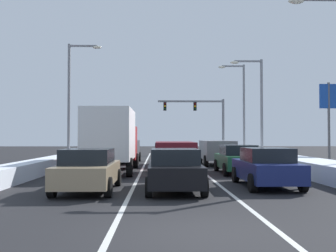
% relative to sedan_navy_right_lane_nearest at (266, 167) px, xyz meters
% --- Properties ---
extents(ground_plane, '(120.00, 120.00, 0.00)m').
position_rel_sedan_navy_right_lane_nearest_xyz_m(ground_plane, '(-3.42, 7.58, -0.76)').
color(ground_plane, black).
extents(lane_stripe_between_right_lane_and_center_lane, '(0.14, 41.07, 0.01)m').
position_rel_sedan_navy_right_lane_nearest_xyz_m(lane_stripe_between_right_lane_and_center_lane, '(-1.72, 11.32, -0.76)').
color(lane_stripe_between_right_lane_and_center_lane, silver).
rests_on(lane_stripe_between_right_lane_and_center_lane, ground).
extents(lane_stripe_between_center_lane_and_left_lane, '(0.14, 41.07, 0.01)m').
position_rel_sedan_navy_right_lane_nearest_xyz_m(lane_stripe_between_center_lane_and_left_lane, '(-5.12, 11.32, -0.76)').
color(lane_stripe_between_center_lane_and_left_lane, silver).
rests_on(lane_stripe_between_center_lane_and_left_lane, ground).
extents(snow_bank_right_shoulder, '(2.15, 41.07, 0.78)m').
position_rel_sedan_navy_right_lane_nearest_xyz_m(snow_bank_right_shoulder, '(3.58, 11.32, -0.38)').
color(snow_bank_right_shoulder, silver).
rests_on(snow_bank_right_shoulder, ground).
extents(snow_bank_left_shoulder, '(1.23, 41.07, 0.73)m').
position_rel_sedan_navy_right_lane_nearest_xyz_m(snow_bank_left_shoulder, '(-10.42, 11.32, -0.40)').
color(snow_bank_left_shoulder, silver).
rests_on(snow_bank_left_shoulder, ground).
extents(sedan_navy_right_lane_nearest, '(2.00, 4.50, 1.51)m').
position_rel_sedan_navy_right_lane_nearest_xyz_m(sedan_navy_right_lane_nearest, '(0.00, 0.00, 0.00)').
color(sedan_navy_right_lane_nearest, navy).
rests_on(sedan_navy_right_lane_nearest, ground).
extents(sedan_green_right_lane_second, '(2.00, 4.50, 1.51)m').
position_rel_sedan_navy_right_lane_nearest_xyz_m(sedan_green_right_lane_second, '(0.02, 5.71, 0.00)').
color(sedan_green_right_lane_second, '#1E5633').
rests_on(sedan_green_right_lane_second, ground).
extents(suv_gray_right_lane_third, '(2.16, 4.90, 1.67)m').
position_rel_sedan_navy_right_lane_nearest_xyz_m(suv_gray_right_lane_third, '(-0.15, 12.17, 0.25)').
color(suv_gray_right_lane_third, slate).
rests_on(suv_gray_right_lane_third, ground).
extents(sedan_black_center_lane_nearest, '(2.00, 4.50, 1.51)m').
position_rel_sedan_navy_right_lane_nearest_xyz_m(sedan_black_center_lane_nearest, '(-3.59, -1.12, 0.00)').
color(sedan_black_center_lane_nearest, black).
rests_on(sedan_black_center_lane_nearest, ground).
extents(suv_maroon_center_lane_second, '(2.16, 4.90, 1.67)m').
position_rel_sedan_navy_right_lane_nearest_xyz_m(suv_maroon_center_lane_second, '(-3.33, 5.42, 0.25)').
color(suv_maroon_center_lane_second, maroon).
rests_on(suv_maroon_center_lane_second, ground).
extents(sedan_silver_center_lane_third, '(2.00, 4.50, 1.51)m').
position_rel_sedan_navy_right_lane_nearest_xyz_m(sedan_silver_center_lane_third, '(-3.56, 11.56, 0.00)').
color(sedan_silver_center_lane_third, '#B7BABF').
rests_on(sedan_silver_center_lane_third, ground).
extents(sedan_tan_left_lane_nearest, '(2.00, 4.50, 1.51)m').
position_rel_sedan_navy_right_lane_nearest_xyz_m(sedan_tan_left_lane_nearest, '(-6.66, -1.11, 0.00)').
color(sedan_tan_left_lane_nearest, '#937F60').
rests_on(sedan_tan_left_lane_nearest, ground).
extents(box_truck_left_lane_second, '(2.53, 7.20, 3.36)m').
position_rel_sedan_navy_right_lane_nearest_xyz_m(box_truck_left_lane_second, '(-6.69, 6.47, 1.14)').
color(box_truck_left_lane_second, maroon).
rests_on(box_truck_left_lane_second, ground).
extents(suv_charcoal_left_lane_third, '(2.16, 4.90, 1.67)m').
position_rel_sedan_navy_right_lane_nearest_xyz_m(suv_charcoal_left_lane_third, '(-6.64, 14.61, 0.25)').
color(suv_charcoal_left_lane_third, '#38383D').
rests_on(suv_charcoal_left_lane_third, ground).
extents(traffic_light_gantry, '(7.54, 0.47, 6.20)m').
position_rel_sedan_navy_right_lane_nearest_xyz_m(traffic_light_gantry, '(0.85, 29.98, 3.73)').
color(traffic_light_gantry, slate).
rests_on(traffic_light_gantry, ground).
extents(street_lamp_right_mid, '(2.66, 0.36, 8.22)m').
position_rel_sedan_navy_right_lane_nearest_xyz_m(street_lamp_right_mid, '(3.84, 16.92, 4.15)').
color(street_lamp_right_mid, gray).
rests_on(street_lamp_right_mid, ground).
extents(street_lamp_right_far, '(2.66, 0.36, 9.13)m').
position_rel_sedan_navy_right_lane_nearest_xyz_m(street_lamp_right_far, '(4.02, 24.39, 4.63)').
color(street_lamp_right_far, gray).
rests_on(street_lamp_right_far, ground).
extents(street_lamp_left_mid, '(2.66, 0.36, 9.30)m').
position_rel_sedan_navy_right_lane_nearest_xyz_m(street_lamp_left_mid, '(-10.92, 16.52, 4.72)').
color(street_lamp_left_mid, gray).
rests_on(street_lamp_left_mid, ground).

